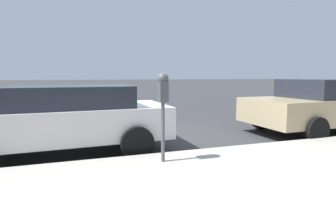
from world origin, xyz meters
TOP-DOWN VIEW (x-y plane):
  - ground_plane at (0.00, 0.00)m, footprint 220.00×220.00m
  - parking_meter at (-2.69, 0.38)m, footprint 0.21×0.19m
  - car_white at (-1.11, 1.98)m, footprint 2.11×4.31m
  - car_tan at (-1.11, -5.03)m, footprint 2.24×4.79m

SIDE VIEW (x-z plane):
  - ground_plane at x=0.00m, z-range 0.00..0.00m
  - car_white at x=-1.11m, z-range 0.05..1.44m
  - car_tan at x=-1.11m, z-range 0.05..1.54m
  - parking_meter at x=-2.69m, z-range 0.55..2.02m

